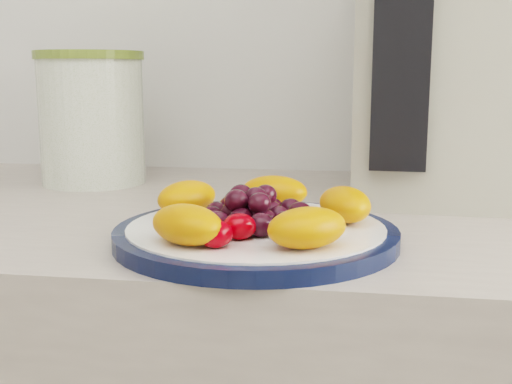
# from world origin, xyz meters

# --- Properties ---
(plate_rim) EXTENTS (0.27, 0.27, 0.01)m
(plate_rim) POSITION_xyz_m (0.05, 1.03, 0.91)
(plate_rim) COLOR black
(plate_rim) RESTS_ON counter
(plate_face) EXTENTS (0.25, 0.25, 0.02)m
(plate_face) POSITION_xyz_m (0.05, 1.03, 0.91)
(plate_face) COLOR white
(plate_face) RESTS_ON counter
(canister) EXTENTS (0.20, 0.20, 0.18)m
(canister) POSITION_xyz_m (-0.25, 1.33, 0.99)
(canister) COLOR #4B6817
(canister) RESTS_ON counter
(canister_lid) EXTENTS (0.20, 0.20, 0.01)m
(canister_lid) POSITION_xyz_m (-0.25, 1.33, 1.09)
(canister_lid) COLOR olive
(canister_lid) RESTS_ON canister
(appliance_body) EXTENTS (0.22, 0.30, 0.37)m
(appliance_body) POSITION_xyz_m (0.24, 1.32, 1.08)
(appliance_body) COLOR #B0AD98
(appliance_body) RESTS_ON counter
(appliance_panel) EXTENTS (0.06, 0.02, 0.27)m
(appliance_panel) POSITION_xyz_m (0.18, 1.18, 1.09)
(appliance_panel) COLOR black
(appliance_panel) RESTS_ON appliance_body
(fruit_plate) EXTENTS (0.24, 0.23, 0.04)m
(fruit_plate) POSITION_xyz_m (0.04, 1.03, 0.93)
(fruit_plate) COLOR #DA6307
(fruit_plate) RESTS_ON plate_face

